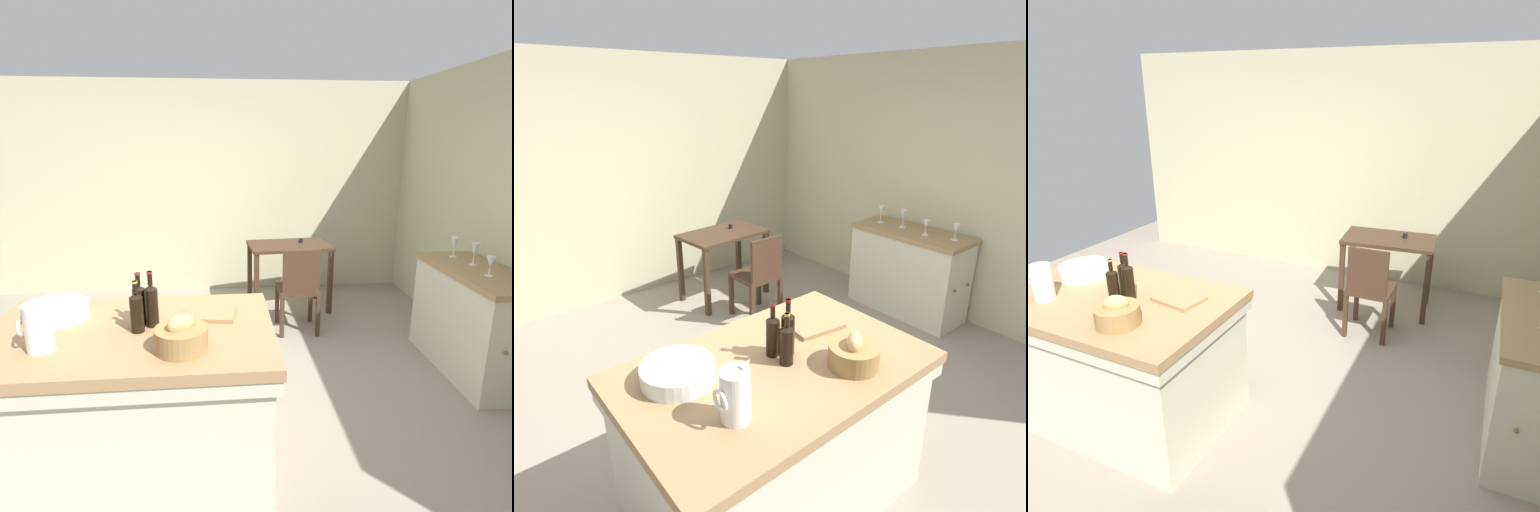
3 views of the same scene
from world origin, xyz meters
The scene contains 16 objects.
ground_plane centered at (0.00, 0.00, 0.00)m, with size 6.76×6.76×0.00m, color gray.
wall_back centered at (0.00, 2.60, 1.30)m, with size 5.32×0.12×2.60m, color #B7B28E.
island_table centered at (-0.33, -0.64, 0.49)m, with size 1.56×1.00×0.90m.
side_cabinet centered at (2.26, 0.27, 0.45)m, with size 0.52×1.19×0.89m.
writing_desk centered at (0.96, 1.78, 0.64)m, with size 0.94×0.63×0.82m.
wooden_chair centered at (0.95, 1.13, 0.48)m, with size 0.40×0.40×0.89m.
pitcher centered at (-0.71, -0.84, 1.03)m, with size 0.17×0.13×0.28m.
wash_bowl centered at (-0.77, -0.45, 0.95)m, with size 0.35×0.35×0.09m, color silver.
bread_basket centered at (-0.03, -0.90, 0.97)m, with size 0.26×0.26×0.19m.
cutting_board centered at (0.10, -0.50, 0.92)m, with size 0.30×0.22×0.02m, color #99754C.
wine_bottle_dark centered at (-0.21, -0.61, 1.03)m, with size 0.07×0.07×0.31m.
wine_bottle_amber centered at (-0.28, -0.57, 1.02)m, with size 0.07×0.07×0.30m.
wine_bottle_green centered at (-0.28, -0.67, 1.02)m, with size 0.07×0.07×0.28m.
wine_glass_left centered at (2.23, 0.12, 0.99)m, with size 0.07×0.07×0.15m.
wine_glass_middle centered at (2.29, 0.42, 1.02)m, with size 0.07×0.07×0.19m.
wine_glass_right centered at (2.26, 0.67, 1.01)m, with size 0.07×0.07×0.18m.
Camera 1 is at (0.16, -2.80, 1.89)m, focal length 29.65 mm.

